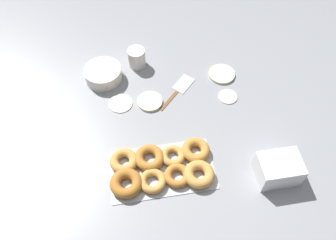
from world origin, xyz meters
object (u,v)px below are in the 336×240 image
(donut_tray, at_px, (161,168))
(pancake_3, at_px, (222,74))
(pancake_2, at_px, (150,101))
(pancake_1, at_px, (121,103))
(spatula, at_px, (180,87))
(paper_cup, at_px, (137,58))
(container_stack, at_px, (278,169))
(pancake_0, at_px, (228,96))
(batter_bowl, at_px, (103,74))

(donut_tray, bearing_deg, pancake_3, 51.46)
(pancake_2, bearing_deg, pancake_1, 173.89)
(pancake_1, xyz_separation_m, pancake_2, (0.12, -0.01, 0.00))
(pancake_2, distance_m, donut_tray, 0.32)
(spatula, bearing_deg, paper_cup, 88.69)
(pancake_2, bearing_deg, container_stack, -45.40)
(pancake_2, xyz_separation_m, spatula, (0.14, 0.06, -0.00))
(donut_tray, bearing_deg, pancake_1, 109.69)
(pancake_0, distance_m, pancake_3, 0.13)
(pancake_0, height_order, pancake_1, same)
(pancake_1, height_order, pancake_2, pancake_2)
(pancake_2, relative_size, paper_cup, 1.23)
(container_stack, bearing_deg, pancake_3, 97.69)
(container_stack, bearing_deg, pancake_2, 134.60)
(donut_tray, height_order, container_stack, container_stack)
(pancake_0, bearing_deg, spatula, 155.91)
(donut_tray, xyz_separation_m, container_stack, (0.41, -0.09, 0.03))
(paper_cup, relative_size, spatula, 0.46)
(pancake_0, height_order, batter_bowl, batter_bowl)
(pancake_1, bearing_deg, pancake_0, -4.92)
(container_stack, bearing_deg, batter_bowl, 135.48)
(pancake_0, relative_size, container_stack, 0.54)
(pancake_1, height_order, paper_cup, paper_cup)
(pancake_3, height_order, paper_cup, paper_cup)
(container_stack, bearing_deg, spatula, 119.32)
(pancake_3, bearing_deg, pancake_2, -163.26)
(pancake_1, xyz_separation_m, container_stack, (0.53, -0.42, 0.04))
(pancake_3, bearing_deg, paper_cup, 160.86)
(batter_bowl, bearing_deg, pancake_1, -68.80)
(pancake_2, height_order, pancake_3, same)
(pancake_1, relative_size, pancake_3, 0.87)
(pancake_3, xyz_separation_m, paper_cup, (-0.36, 0.13, 0.04))
(pancake_1, relative_size, batter_bowl, 0.62)
(pancake_1, relative_size, container_stack, 0.67)
(paper_cup, height_order, spatula, paper_cup)
(container_stack, xyz_separation_m, paper_cup, (-0.43, 0.64, -0.00))
(container_stack, bearing_deg, pancake_1, 141.21)
(pancake_2, distance_m, pancake_3, 0.35)
(spatula, bearing_deg, container_stack, -107.01)
(donut_tray, bearing_deg, batter_bowl, 110.17)
(pancake_3, distance_m, paper_cup, 0.39)
(pancake_0, distance_m, container_stack, 0.40)
(pancake_1, distance_m, container_stack, 0.68)
(pancake_3, relative_size, donut_tray, 0.30)
(pancake_1, xyz_separation_m, pancake_3, (0.46, 0.09, 0.00))
(pancake_2, distance_m, container_stack, 0.58)
(donut_tray, height_order, batter_bowl, batter_bowl)
(pancake_1, relative_size, spatula, 0.53)
(batter_bowl, bearing_deg, paper_cup, 21.43)
(batter_bowl, xyz_separation_m, container_stack, (0.59, -0.58, 0.02))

